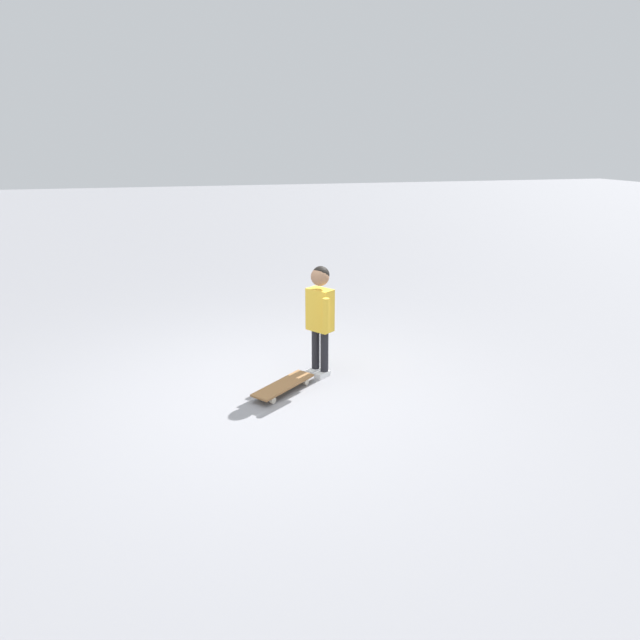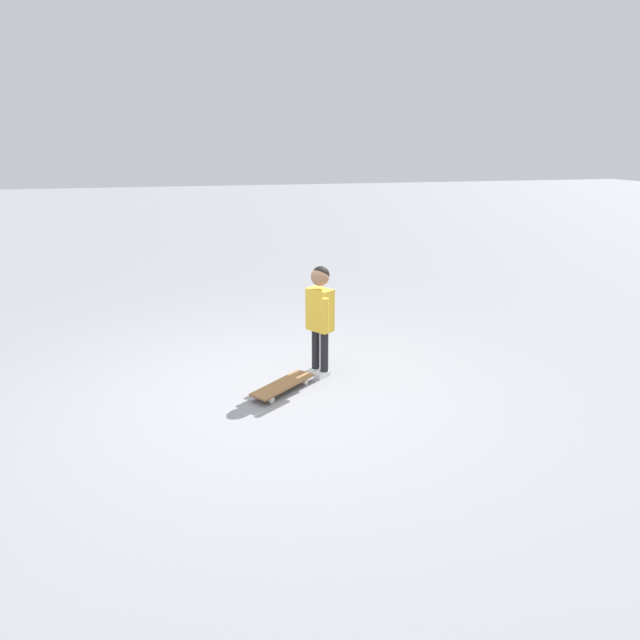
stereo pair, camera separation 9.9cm
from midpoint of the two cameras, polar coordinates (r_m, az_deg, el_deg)
The scene contains 3 objects.
ground_plane at distance 4.85m, azimuth -5.40°, elevation -7.97°, with size 50.00×50.00×0.00m, color gray.
child_person at distance 5.04m, azimuth 0.55°, elevation 1.15°, with size 0.27×0.41×1.06m.
skateboard at distance 4.90m, azimuth -3.37°, elevation -6.84°, with size 0.64×0.57×0.07m.
Camera 2 is at (-0.52, -4.34, 2.13)m, focal length 30.51 mm.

